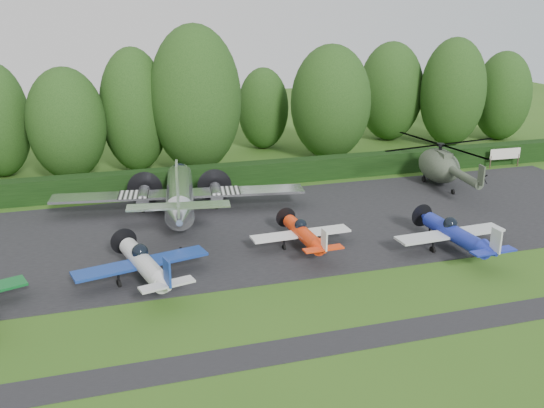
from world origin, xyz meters
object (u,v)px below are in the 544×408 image
object	(u,v)px
light_plane_white	(144,263)
light_plane_blue	(455,234)
helicopter	(440,163)
sign_board	(505,155)
transport_plane	(180,194)
light_plane_orange	(304,234)

from	to	relation	value
light_plane_white	light_plane_blue	xyz separation A→B (m)	(20.03, -1.07, -0.03)
light_plane_white	light_plane_blue	bearing A→B (deg)	10.03
helicopter	sign_board	size ratio (longest dim) A/B	4.07
helicopter	light_plane_white	bearing A→B (deg)	-161.73
transport_plane	sign_board	world-z (taller)	transport_plane
light_plane_orange	transport_plane	bearing A→B (deg)	129.54
light_plane_blue	light_plane_white	bearing A→B (deg)	-179.99
light_plane_white	light_plane_blue	distance (m)	20.06
transport_plane	helicopter	bearing A→B (deg)	-4.47
light_plane_white	sign_board	bearing A→B (deg)	36.85
light_plane_white	light_plane_blue	size ratio (longest dim) A/B	1.03
transport_plane	light_plane_blue	bearing A→B (deg)	-45.47
light_plane_white	light_plane_blue	world-z (taller)	light_plane_white
light_plane_white	sign_board	xyz separation A→B (m)	(36.80, 16.20, 0.01)
sign_board	transport_plane	bearing A→B (deg)	-172.94
light_plane_white	helicopter	size ratio (longest dim) A/B	0.61
light_plane_orange	helicopter	bearing A→B (deg)	34.62
light_plane_orange	helicopter	distance (m)	19.76
light_plane_orange	sign_board	bearing A→B (deg)	30.28
transport_plane	light_plane_orange	bearing A→B (deg)	-61.17
transport_plane	sign_board	bearing A→B (deg)	0.19
light_plane_blue	sign_board	bearing A→B (deg)	48.90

